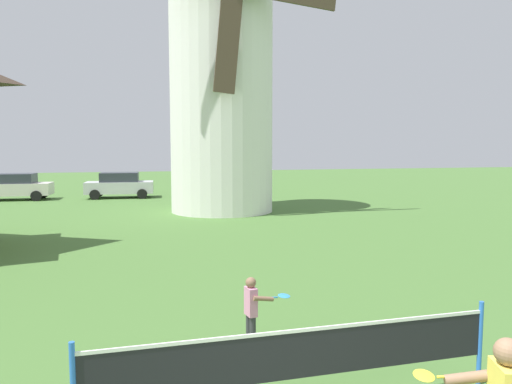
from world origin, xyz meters
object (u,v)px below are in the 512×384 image
tennis_net (300,354)px  windmill (221,67)px  parked_car_silver (120,185)px  parked_car_cream (14,186)px  player_far (253,307)px

tennis_net → windmill: bearing=82.3°
windmill → parked_car_silver: 10.92m
windmill → parked_car_silver: (-4.98, 7.57, -6.09)m
parked_car_cream → windmill: bearing=-35.6°
parked_car_silver → tennis_net: bearing=-84.0°
tennis_net → parked_car_cream: 26.69m
tennis_net → player_far: 1.88m
parked_car_cream → parked_car_silver: size_ratio=1.02×
player_far → parked_car_silver: 23.24m
windmill → tennis_net: 18.63m
player_far → parked_car_silver: size_ratio=0.27×
player_far → parked_car_cream: (-8.52, 23.39, 0.19)m
tennis_net → parked_car_cream: parked_car_cream is taller
tennis_net → player_far: bearing=92.6°
windmill → player_far: size_ratio=13.25×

